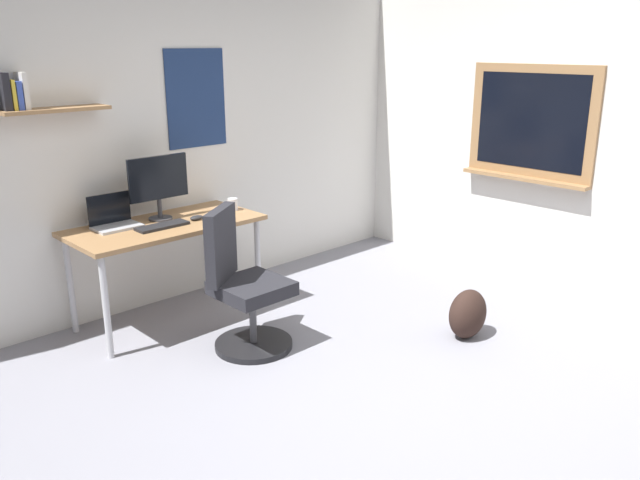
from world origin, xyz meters
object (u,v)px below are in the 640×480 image
(monitor_primary, at_px, (158,183))
(backpack, at_px, (468,314))
(desk, at_px, (166,233))
(laptop, at_px, (114,219))
(office_chair, at_px, (243,290))
(keyboard, at_px, (162,226))
(computer_mouse, at_px, (197,218))
(coffee_mug, at_px, (233,204))

(monitor_primary, relative_size, backpack, 1.34)
(desk, relative_size, laptop, 4.35)
(office_chair, relative_size, keyboard, 2.57)
(computer_mouse, bearing_deg, monitor_primary, 133.57)
(office_chair, distance_m, backpack, 1.55)
(office_chair, relative_size, monitor_primary, 2.05)
(office_chair, xyz_separation_m, coffee_mug, (0.46, 0.71, 0.37))
(computer_mouse, relative_size, backpack, 0.30)
(monitor_primary, xyz_separation_m, coffee_mug, (0.54, -0.14, -0.22))
(computer_mouse, bearing_deg, backpack, -55.71)
(monitor_primary, xyz_separation_m, keyboard, (-0.10, -0.19, -0.26))
(office_chair, distance_m, laptop, 1.06)
(laptop, distance_m, coffee_mug, 0.90)
(keyboard, xyz_separation_m, backpack, (1.38, -1.61, -0.57))
(desk, xyz_separation_m, keyboard, (-0.07, -0.08, 0.09))
(desk, relative_size, backpack, 3.89)
(desk, xyz_separation_m, monitor_primary, (0.03, 0.11, 0.35))
(laptop, height_order, coffee_mug, laptop)
(office_chair, distance_m, keyboard, 0.76)
(computer_mouse, height_order, coffee_mug, coffee_mug)
(coffee_mug, bearing_deg, desk, 176.81)
(desk, height_order, backpack, desk)
(keyboard, bearing_deg, coffee_mug, 4.46)
(monitor_primary, bearing_deg, backpack, -54.62)
(desk, height_order, keyboard, keyboard)
(monitor_primary, distance_m, coffee_mug, 0.60)
(desk, relative_size, office_chair, 1.42)
(keyboard, bearing_deg, backpack, -49.45)
(desk, distance_m, coffee_mug, 0.59)
(office_chair, distance_m, monitor_primary, 1.04)
(computer_mouse, bearing_deg, laptop, 155.38)
(office_chair, xyz_separation_m, computer_mouse, (0.10, 0.66, 0.34))
(laptop, xyz_separation_m, computer_mouse, (0.52, -0.24, -0.04))
(desk, bearing_deg, monitor_primary, 72.40)
(keyboard, distance_m, backpack, 2.20)
(laptop, height_order, keyboard, laptop)
(desk, xyz_separation_m, office_chair, (0.11, -0.74, -0.25))
(computer_mouse, distance_m, backpack, 2.04)
(office_chair, bearing_deg, laptop, 114.88)
(backpack, bearing_deg, office_chair, 141.56)
(monitor_primary, xyz_separation_m, computer_mouse, (0.18, -0.19, -0.25))
(laptop, relative_size, keyboard, 0.84)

